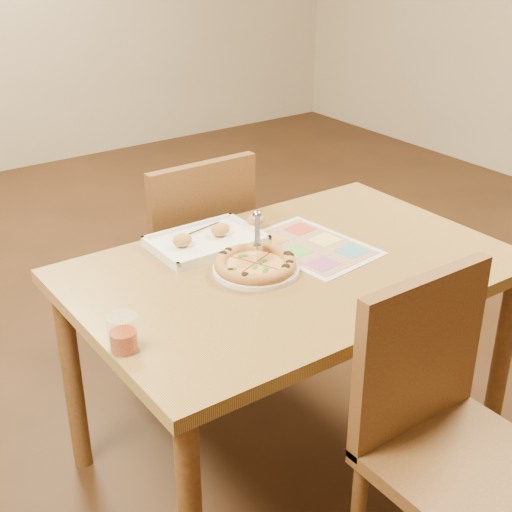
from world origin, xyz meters
TOP-DOWN VIEW (x-y plane):
  - room at (0.00, 0.00)m, footprint 7.00×7.00m
  - dining_table at (0.00, 0.00)m, footprint 1.30×0.85m
  - chair_near at (0.00, -0.60)m, footprint 0.42×0.42m
  - chair_far at (-0.00, 0.60)m, footprint 0.42×0.42m
  - plate at (-0.11, 0.03)m, footprint 0.29×0.29m
  - pizza at (-0.12, 0.03)m, footprint 0.24×0.24m
  - pizza_cutter at (-0.07, 0.08)m, footprint 0.11×0.14m
  - appetizer_tray at (-0.13, 0.27)m, footprint 0.40×0.24m
  - glass_tumbler at (-0.61, -0.12)m, footprint 0.08×0.08m
  - menu at (0.13, 0.07)m, footprint 0.33×0.43m

SIDE VIEW (x-z plane):
  - chair_near at x=0.00m, z-range 0.33..0.80m
  - chair_far at x=0.00m, z-range 0.33..0.80m
  - dining_table at x=0.00m, z-range 0.27..0.99m
  - menu at x=0.13m, z-range 0.72..0.72m
  - plate at x=-0.11m, z-range 0.72..0.73m
  - appetizer_tray at x=-0.13m, z-range 0.71..0.77m
  - pizza at x=-0.12m, z-range 0.73..0.76m
  - glass_tumbler at x=-0.61m, z-range 0.71..0.81m
  - pizza_cutter at x=-0.07m, z-range 0.76..0.86m
  - room at x=0.00m, z-range -2.15..4.85m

